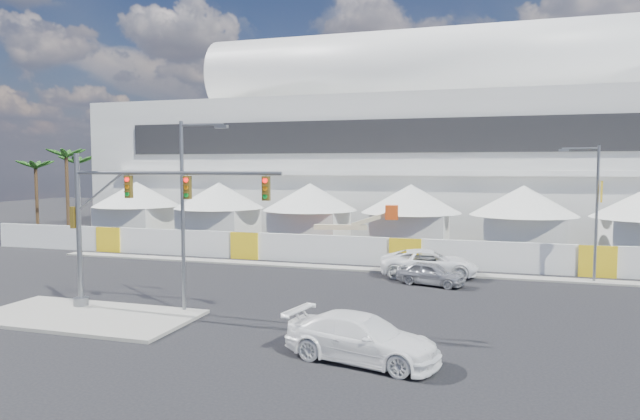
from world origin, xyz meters
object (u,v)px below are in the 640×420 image
(traffic_mast, at_px, (119,222))
(sedan_silver, at_px, (431,274))
(pickup_near, at_px, (362,338))
(lot_car_a, at_px, (534,255))
(streetlight_median, at_px, (187,203))
(streetlight_curb, at_px, (594,203))
(boom_lift, at_px, (333,242))
(pickup_curb, at_px, (429,263))

(traffic_mast, bearing_deg, sedan_silver, 38.31)
(pickup_near, bearing_deg, lot_car_a, -4.94)
(streetlight_median, xyz_separation_m, streetlight_curb, (19.31, 13.30, -0.50))
(traffic_mast, distance_m, streetlight_curb, 26.51)
(lot_car_a, xyz_separation_m, boom_lift, (-14.77, -0.43, 0.41))
(traffic_mast, distance_m, boom_lift, 20.61)
(sedan_silver, bearing_deg, traffic_mast, 143.31)
(streetlight_curb, bearing_deg, traffic_mast, -147.90)
(streetlight_median, bearing_deg, boom_lift, 84.77)
(traffic_mast, relative_size, streetlight_curb, 1.33)
(sedan_silver, height_order, boom_lift, boom_lift)
(sedan_silver, relative_size, traffic_mast, 0.36)
(lot_car_a, bearing_deg, pickup_near, 177.32)
(sedan_silver, distance_m, streetlight_curb, 10.51)
(lot_car_a, bearing_deg, traffic_mast, 150.12)
(pickup_near, height_order, streetlight_curb, streetlight_curb)
(traffic_mast, xyz_separation_m, streetlight_curb, (22.46, 14.09, 0.42))
(pickup_curb, bearing_deg, boom_lift, 40.35)
(traffic_mast, relative_size, streetlight_median, 1.22)
(lot_car_a, relative_size, boom_lift, 0.50)
(boom_lift, bearing_deg, pickup_curb, -49.01)
(traffic_mast, bearing_deg, streetlight_curb, 32.10)
(pickup_near, distance_m, lot_car_a, 24.53)
(streetlight_curb, bearing_deg, pickup_near, -119.92)
(boom_lift, bearing_deg, pickup_near, -81.58)
(traffic_mast, height_order, streetlight_curb, streetlight_curb)
(sedan_silver, height_order, pickup_near, pickup_near)
(pickup_near, bearing_deg, pickup_curb, 10.22)
(lot_car_a, height_order, boom_lift, boom_lift)
(lot_car_a, distance_m, streetlight_median, 25.87)
(traffic_mast, bearing_deg, boom_lift, 76.10)
(streetlight_curb, height_order, boom_lift, streetlight_curb)
(streetlight_median, bearing_deg, streetlight_curb, 34.56)
(sedan_silver, height_order, traffic_mast, traffic_mast)
(sedan_silver, relative_size, pickup_near, 0.70)
(streetlight_median, bearing_deg, lot_car_a, 49.60)
(pickup_curb, height_order, streetlight_curb, streetlight_curb)
(pickup_curb, height_order, pickup_near, pickup_curb)
(streetlight_median, height_order, streetlight_curb, streetlight_median)
(streetlight_curb, bearing_deg, lot_car_a, 114.72)
(sedan_silver, height_order, pickup_curb, pickup_curb)
(pickup_curb, height_order, streetlight_median, streetlight_median)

